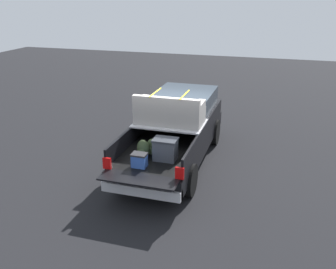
% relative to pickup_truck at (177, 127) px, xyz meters
% --- Properties ---
extents(ground_plane, '(40.00, 40.00, 0.00)m').
position_rel_pickup_truck_xyz_m(ground_plane, '(-0.37, 0.00, -0.97)').
color(ground_plane, black).
extents(pickup_truck, '(6.05, 2.06, 2.23)m').
position_rel_pickup_truck_xyz_m(pickup_truck, '(0.00, 0.00, 0.00)').
color(pickup_truck, black).
rests_on(pickup_truck, ground_plane).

